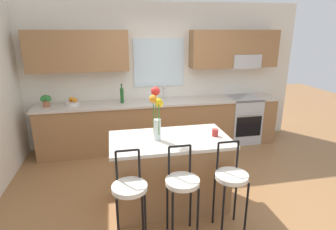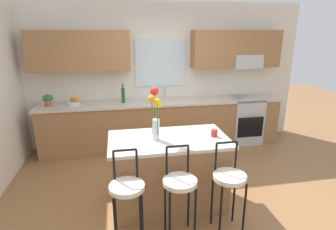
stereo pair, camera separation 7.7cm
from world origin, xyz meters
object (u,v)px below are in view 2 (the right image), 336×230
(bottle_olive_oil, at_px, (123,95))
(potted_plant_small, at_px, (48,99))
(fruit_bowl_oranges, at_px, (74,102))
(bar_stool_near, at_px, (127,191))
(kitchen_island, at_px, (169,171))
(mug_ceramic, at_px, (214,133))
(flower_vase, at_px, (155,110))
(bar_stool_middle, at_px, (180,186))
(oven_range, at_px, (244,120))
(bar_stool_far, at_px, (229,181))

(bottle_olive_oil, height_order, potted_plant_small, bottle_olive_oil)
(bottle_olive_oil, bearing_deg, fruit_bowl_oranges, 179.79)
(bar_stool_near, relative_size, fruit_bowl_oranges, 4.34)
(potted_plant_small, bearing_deg, fruit_bowl_oranges, 0.53)
(kitchen_island, distance_m, mug_ceramic, 0.76)
(flower_vase, bearing_deg, kitchen_island, 2.75)
(flower_vase, bearing_deg, bar_stool_middle, -75.26)
(fruit_bowl_oranges, relative_size, bottle_olive_oil, 0.68)
(bar_stool_middle, bearing_deg, bottle_olive_oil, 101.34)
(bottle_olive_oil, bearing_deg, potted_plant_small, -179.97)
(fruit_bowl_oranges, distance_m, bottle_olive_oil, 0.88)
(fruit_bowl_oranges, height_order, bottle_olive_oil, bottle_olive_oil)
(mug_ceramic, bearing_deg, bar_stool_near, -152.36)
(oven_range, distance_m, potted_plant_small, 3.74)
(mug_ceramic, xyz_separation_m, bottle_olive_oil, (-1.07, 1.89, 0.10))
(bar_stool_near, height_order, flower_vase, flower_vase)
(flower_vase, distance_m, potted_plant_small, 2.49)
(bar_stool_far, bearing_deg, bar_stool_middle, 180.00)
(bar_stool_near, height_order, bar_stool_far, same)
(fruit_bowl_oranges, height_order, potted_plant_small, potted_plant_small)
(kitchen_island, relative_size, bottle_olive_oil, 4.20)
(fruit_bowl_oranges, bearing_deg, bar_stool_middle, -61.14)
(bar_stool_near, bearing_deg, fruit_bowl_oranges, 108.24)
(kitchen_island, bearing_deg, bar_stool_middle, -90.00)
(bottle_olive_oil, xyz_separation_m, potted_plant_small, (-1.30, -0.00, -0.02))
(kitchen_island, xyz_separation_m, potted_plant_small, (-1.80, 1.85, 0.58))
(bar_stool_middle, bearing_deg, mug_ceramic, 45.76)
(fruit_bowl_oranges, xyz_separation_m, bottle_olive_oil, (0.87, -0.00, 0.10))
(flower_vase, relative_size, bottle_olive_oil, 1.85)
(oven_range, xyz_separation_m, potted_plant_small, (-3.69, 0.02, 0.58))
(fruit_bowl_oranges, relative_size, potted_plant_small, 1.12)
(flower_vase, distance_m, bottle_olive_oil, 1.90)
(bar_stool_near, bearing_deg, bottle_olive_oil, 88.77)
(flower_vase, xyz_separation_m, mug_ceramic, (0.74, -0.03, -0.33))
(bar_stool_far, xyz_separation_m, flower_vase, (-0.71, 0.62, 0.66))
(bar_stool_far, height_order, flower_vase, flower_vase)
(bar_stool_near, bearing_deg, oven_range, 45.09)
(mug_ceramic, xyz_separation_m, potted_plant_small, (-2.37, 1.89, 0.08))
(kitchen_island, height_order, mug_ceramic, mug_ceramic)
(kitchen_island, xyz_separation_m, fruit_bowl_oranges, (-1.37, 1.85, 0.50))
(bar_stool_near, relative_size, bottle_olive_oil, 2.96)
(kitchen_island, bearing_deg, mug_ceramic, -3.94)
(fruit_bowl_oranges, bearing_deg, bottle_olive_oil, -0.21)
(bar_stool_far, height_order, potted_plant_small, potted_plant_small)
(fruit_bowl_oranges, bearing_deg, bar_stool_far, -52.30)
(oven_range, distance_m, mug_ceramic, 2.34)
(kitchen_island, xyz_separation_m, mug_ceramic, (0.57, -0.04, 0.50))
(bar_stool_middle, bearing_deg, bar_stool_near, 180.00)
(bar_stool_near, relative_size, bar_stool_middle, 1.00)
(fruit_bowl_oranges, bearing_deg, bar_stool_near, -71.76)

